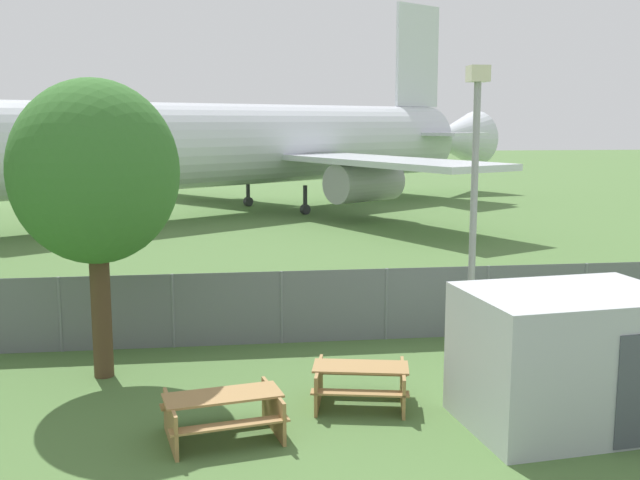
# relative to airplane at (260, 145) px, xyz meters

# --- Properties ---
(perimeter_fence) EXTENTS (56.07, 0.07, 1.76)m
(perimeter_fence) POSITION_rel_airplane_xyz_m (-0.86, -26.23, -2.98)
(perimeter_fence) COLOR slate
(perimeter_fence) RESTS_ON ground
(airplane) EXTENTS (35.90, 28.52, 13.00)m
(airplane) POSITION_rel_airplane_xyz_m (0.00, 0.00, 0.00)
(airplane) COLOR silver
(airplane) RESTS_ON ground
(portable_cabin) EXTENTS (3.79, 2.88, 2.39)m
(portable_cabin) POSITION_rel_airplane_xyz_m (3.69, -31.68, -2.67)
(portable_cabin) COLOR silver
(portable_cabin) RESTS_ON ground
(picnic_bench_near_cabin) EXTENTS (2.02, 1.73, 0.76)m
(picnic_bench_near_cabin) POSITION_rel_airplane_xyz_m (0.29, -30.34, -3.39)
(picnic_bench_near_cabin) COLOR #A37A47
(picnic_bench_near_cabin) RESTS_ON ground
(picnic_bench_open_grass) EXTENTS (2.18, 1.75, 0.76)m
(picnic_bench_open_grass) POSITION_rel_airplane_xyz_m (-2.26, -31.49, -3.38)
(picnic_bench_open_grass) COLOR #A37A47
(picnic_bench_open_grass) RESTS_ON ground
(tree_near_hangar) EXTENTS (3.37, 3.37, 6.12)m
(tree_near_hangar) POSITION_rel_airplane_xyz_m (-4.73, -28.08, 0.38)
(tree_near_hangar) COLOR #4C3823
(tree_near_hangar) RESTS_ON ground
(light_mast) EXTENTS (0.44, 0.44, 6.49)m
(light_mast) POSITION_rel_airplane_xyz_m (3.49, -27.14, 0.20)
(light_mast) COLOR #99999E
(light_mast) RESTS_ON ground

